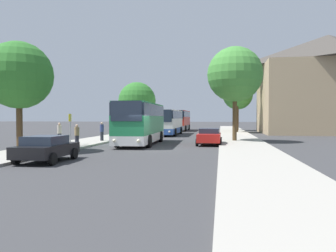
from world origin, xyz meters
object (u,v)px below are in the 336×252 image
object	(u,v)px
pedestrian_waiting_far	(77,135)
tree_left_near	(19,75)
bus_front	(141,123)
tree_left_far	(137,101)
pedestrian_walking_back	(59,133)
parked_car_left_curb	(47,148)
tree_right_far	(235,74)
parked_car_right_near	(209,136)
tree_right_near	(237,91)
pedestrian_waiting_near	(102,131)
bus_middle	(169,122)
bus_stop_sign	(70,125)
tree_right_mid	(238,95)
bus_rear	(180,120)

from	to	relation	value
pedestrian_waiting_far	tree_left_near	distance (m)	6.05
bus_front	tree_left_far	bearing A→B (deg)	103.58
pedestrian_walking_back	tree_left_near	distance (m)	7.04
parked_car_left_curb	tree_right_far	xyz separation A→B (m)	(10.26, 15.59, 5.62)
parked_car_right_near	tree_right_near	xyz separation A→B (m)	(3.33, 22.40, 5.52)
pedestrian_waiting_near	tree_right_far	size ratio (longest dim) A/B	0.20
pedestrian_waiting_near	tree_left_near	world-z (taller)	tree_left_near
parked_car_left_curb	pedestrian_waiting_near	bearing A→B (deg)	97.71
tree_left_far	parked_car_right_near	bearing A→B (deg)	-58.06
tree_left_near	tree_right_far	xyz separation A→B (m)	(14.54, 11.45, 1.24)
pedestrian_walking_back	tree_left_far	size ratio (longest dim) A/B	0.24
pedestrian_waiting_far	bus_middle	bearing A→B (deg)	90.47
bus_stop_sign	tree_left_near	xyz separation A→B (m)	(-1.29, -4.74, 3.40)
parked_car_left_curb	parked_car_right_near	distance (m)	14.24
pedestrian_walking_back	tree_right_mid	distance (m)	36.43
pedestrian_walking_back	tree_left_near	world-z (taller)	tree_left_near
bus_middle	parked_car_right_near	bearing A→B (deg)	-69.57
bus_rear	tree_right_mid	xyz separation A→B (m)	(9.90, 0.89, 4.39)
parked_car_right_near	tree_right_far	distance (m)	7.14
parked_car_right_near	tree_left_near	bearing A→B (deg)	32.52
bus_middle	parked_car_left_curb	size ratio (longest dim) A/B	2.79
pedestrian_walking_back	bus_rear	bearing A→B (deg)	48.33
bus_stop_sign	tree_right_mid	distance (m)	36.62
bus_front	tree_left_far	world-z (taller)	tree_left_far
pedestrian_walking_back	tree_right_far	distance (m)	16.63
bus_front	tree_left_far	size ratio (longest dim) A/B	1.46
parked_car_left_curb	tree_left_near	size ratio (longest dim) A/B	0.55
bus_rear	tree_right_far	world-z (taller)	tree_right_far
bus_middle	parked_car_left_curb	distance (m)	27.01
pedestrian_waiting_far	bus_stop_sign	bearing A→B (deg)	148.95
tree_right_mid	pedestrian_waiting_far	bearing A→B (deg)	-111.96
bus_rear	tree_right_near	size ratio (longest dim) A/B	1.33
parked_car_left_curb	tree_right_far	world-z (taller)	tree_right_far
bus_middle	parked_car_right_near	world-z (taller)	bus_middle
tree_left_near	tree_left_far	size ratio (longest dim) A/B	1.01
bus_middle	tree_right_mid	size ratio (longest dim) A/B	1.26
tree_left_near	bus_front	bearing A→B (deg)	49.14
tree_right_near	tree_right_mid	size ratio (longest dim) A/B	0.98
tree_left_far	bus_middle	bearing A→B (deg)	-22.35
bus_middle	tree_left_near	size ratio (longest dim) A/B	1.53
parked_car_right_near	tree_right_near	world-z (taller)	tree_right_near
bus_front	tree_left_near	xyz separation A→B (m)	(-6.47, -7.48, 3.23)
bus_middle	pedestrian_walking_back	distance (m)	18.27
parked_car_left_curb	bus_middle	bearing A→B (deg)	84.60
tree_left_near	pedestrian_waiting_far	bearing A→B (deg)	58.15
tree_right_near	pedestrian_waiting_near	bearing A→B (deg)	-122.79
bus_stop_sign	tree_right_mid	xyz separation A→B (m)	(14.82, 33.18, 4.54)
parked_car_left_curb	bus_stop_sign	bearing A→B (deg)	107.77
tree_right_far	bus_stop_sign	bearing A→B (deg)	-153.14
bus_front	tree_left_near	bearing A→B (deg)	-132.93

